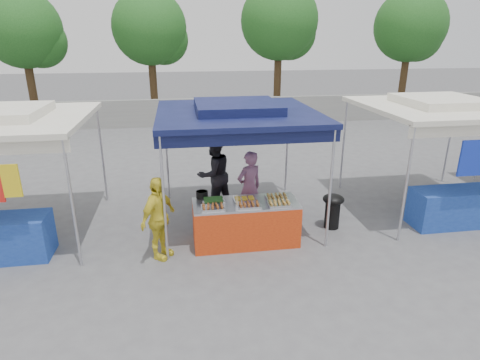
{
  "coord_description": "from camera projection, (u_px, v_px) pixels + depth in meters",
  "views": [
    {
      "loc": [
        -1.19,
        -6.99,
        3.82
      ],
      "look_at": [
        0.0,
        0.6,
        1.05
      ],
      "focal_mm": 30.0,
      "sensor_mm": 36.0,
      "label": 1
    }
  ],
  "objects": [
    {
      "name": "tree_0",
      "position": [
        26.0,
        32.0,
        17.49
      ],
      "size": [
        3.44,
        3.37,
        5.79
      ],
      "color": "#402D18",
      "rests_on": "ground_plane"
    },
    {
      "name": "neighbor_stall_right",
      "position": [
        447.0,
        145.0,
        8.62
      ],
      "size": [
        3.2,
        3.2,
        2.57
      ],
      "color": "#BABAC1",
      "rests_on": "ground_plane"
    },
    {
      "name": "skewer_cup",
      "position": [
        237.0,
        207.0,
        7.27
      ],
      "size": [
        0.07,
        0.07,
        0.09
      ],
      "primitive_type": "cylinder",
      "color": "#BABAC1",
      "rests_on": "vendor_table"
    },
    {
      "name": "cooking_pot",
      "position": [
        202.0,
        195.0,
        7.78
      ],
      "size": [
        0.23,
        0.23,
        0.13
      ],
      "primitive_type": "cylinder",
      "color": "black",
      "rests_on": "vendor_table"
    },
    {
      "name": "food_tray_fm",
      "position": [
        249.0,
        205.0,
        7.38
      ],
      "size": [
        0.42,
        0.3,
        0.07
      ],
      "color": "silver",
      "rests_on": "vendor_table"
    },
    {
      "name": "vendor_woman",
      "position": [
        249.0,
        188.0,
        8.42
      ],
      "size": [
        0.69,
        0.59,
        1.61
      ],
      "primitive_type": "imported",
      "rotation": [
        0.0,
        0.0,
        3.56
      ],
      "color": "#88577A",
      "rests_on": "ground_plane"
    },
    {
      "name": "ground_plane",
      "position": [
        245.0,
        240.0,
        7.97
      ],
      "size": [
        80.0,
        80.0,
        0.0
      ],
      "primitive_type": "plane",
      "color": "#59595C"
    },
    {
      "name": "food_tray_fr",
      "position": [
        279.0,
        204.0,
        7.44
      ],
      "size": [
        0.42,
        0.3,
        0.07
      ],
      "color": "silver",
      "rests_on": "vendor_table"
    },
    {
      "name": "back_wall",
      "position": [
        204.0,
        112.0,
        17.99
      ],
      "size": [
        40.0,
        0.25,
        1.2
      ],
      "primitive_type": "cube",
      "color": "gray",
      "rests_on": "ground_plane"
    },
    {
      "name": "food_tray_fl",
      "position": [
        213.0,
        207.0,
        7.28
      ],
      "size": [
        0.42,
        0.3,
        0.07
      ],
      "color": "silver",
      "rests_on": "vendor_table"
    },
    {
      "name": "main_canopy",
      "position": [
        237.0,
        112.0,
        8.07
      ],
      "size": [
        3.2,
        3.2,
        2.57
      ],
      "color": "#BABAC1",
      "rests_on": "ground_plane"
    },
    {
      "name": "wok_burner",
      "position": [
        333.0,
        208.0,
        8.34
      ],
      "size": [
        0.44,
        0.44,
        0.75
      ],
      "rotation": [
        0.0,
        0.0,
        0.17
      ],
      "color": "black",
      "rests_on": "ground_plane"
    },
    {
      "name": "tree_3",
      "position": [
        412.0,
        29.0,
        20.02
      ],
      "size": [
        3.58,
        3.53,
        6.06
      ],
      "color": "#402D18",
      "rests_on": "ground_plane"
    },
    {
      "name": "vendor_table",
      "position": [
        246.0,
        223.0,
        7.73
      ],
      "size": [
        2.0,
        0.8,
        0.85
      ],
      "color": "#C03611",
      "rests_on": "ground_plane"
    },
    {
      "name": "helper_man",
      "position": [
        214.0,
        174.0,
        9.04
      ],
      "size": [
        1.07,
        1.0,
        1.76
      ],
      "primitive_type": "imported",
      "rotation": [
        0.0,
        0.0,
        3.67
      ],
      "color": "black",
      "rests_on": "ground_plane"
    },
    {
      "name": "crate_left",
      "position": [
        216.0,
        221.0,
        8.46
      ],
      "size": [
        0.46,
        0.32,
        0.27
      ],
      "primitive_type": "cube",
      "color": "#132CA1",
      "rests_on": "ground_plane"
    },
    {
      "name": "crate_right",
      "position": [
        260.0,
        222.0,
        8.38
      ],
      "size": [
        0.49,
        0.34,
        0.29
      ],
      "primitive_type": "cube",
      "color": "#132CA1",
      "rests_on": "ground_plane"
    },
    {
      "name": "tree_1",
      "position": [
        153.0,
        31.0,
        18.71
      ],
      "size": [
        3.5,
        3.43,
        5.9
      ],
      "color": "#402D18",
      "rests_on": "ground_plane"
    },
    {
      "name": "crate_stacked",
      "position": [
        260.0,
        210.0,
        8.28
      ],
      "size": [
        0.48,
        0.34,
        0.29
      ],
      "primitive_type": "cube",
      "color": "#132CA1",
      "rests_on": "crate_right"
    },
    {
      "name": "tree_2",
      "position": [
        282.0,
        24.0,
        19.23
      ],
      "size": [
        3.72,
        3.69,
        6.35
      ],
      "color": "#402D18",
      "rests_on": "ground_plane"
    },
    {
      "name": "food_tray_bm",
      "position": [
        244.0,
        199.0,
        7.65
      ],
      "size": [
        0.42,
        0.3,
        0.07
      ],
      "color": "silver",
      "rests_on": "vendor_table"
    },
    {
      "name": "food_tray_bl",
      "position": [
        213.0,
        201.0,
        7.57
      ],
      "size": [
        0.42,
        0.3,
        0.07
      ],
      "color": "silver",
      "rests_on": "vendor_table"
    },
    {
      "name": "food_tray_br",
      "position": [
        277.0,
        197.0,
        7.73
      ],
      "size": [
        0.42,
        0.3,
        0.07
      ],
      "color": "silver",
      "rests_on": "vendor_table"
    },
    {
      "name": "customer_person",
      "position": [
        158.0,
        219.0,
        7.1
      ],
      "size": [
        0.82,
        0.96,
        1.54
      ],
      "primitive_type": "imported",
      "rotation": [
        0.0,
        0.0,
        0.97
      ],
      "color": "yellow",
      "rests_on": "ground_plane"
    }
  ]
}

